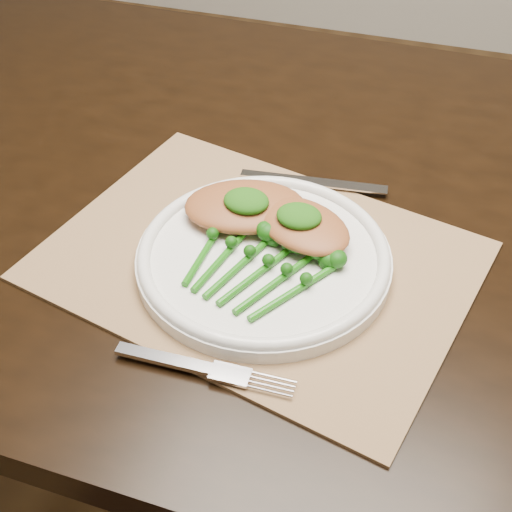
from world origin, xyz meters
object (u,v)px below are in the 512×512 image
(dining_table, at_px, (315,381))
(broccolini_bundle, at_px, (248,270))
(dinner_plate, at_px, (264,257))
(placemat, at_px, (258,261))
(chicken_fillet_left, at_px, (245,206))

(dining_table, relative_size, broccolini_bundle, 8.54)
(dining_table, bearing_deg, dinner_plate, -105.59)
(placemat, distance_m, chicken_fillet_left, 0.07)
(placemat, height_order, dinner_plate, dinner_plate)
(placemat, distance_m, dinner_plate, 0.02)
(dining_table, xyz_separation_m, broccolini_bundle, (-0.05, -0.18, 0.40))
(dinner_plate, distance_m, broccolini_bundle, 0.03)
(dinner_plate, bearing_deg, broccolini_bundle, -102.06)
(chicken_fillet_left, relative_size, broccolini_bundle, 0.75)
(placemat, relative_size, broccolini_bundle, 2.43)
(dining_table, xyz_separation_m, placemat, (-0.05, -0.14, 0.37))
(broccolini_bundle, bearing_deg, dinner_plate, 96.04)
(placemat, bearing_deg, broccolini_bundle, -74.10)
(dining_table, distance_m, broccolini_bundle, 0.44)
(dinner_plate, xyz_separation_m, broccolini_bundle, (-0.01, -0.03, 0.01))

